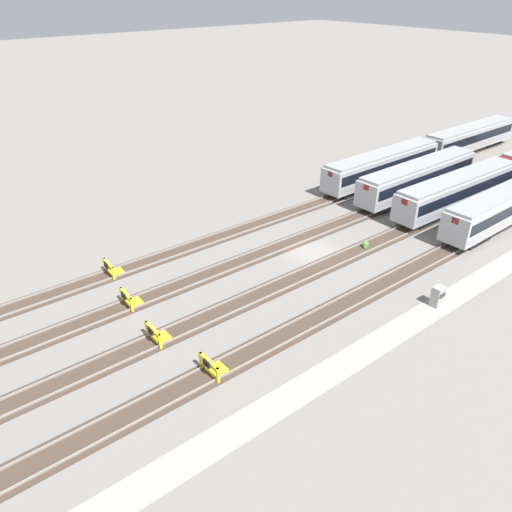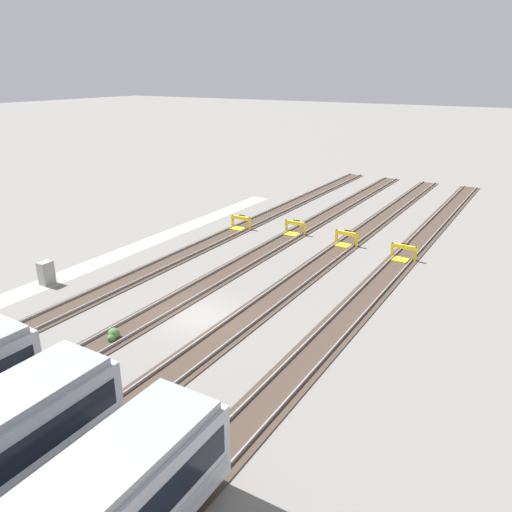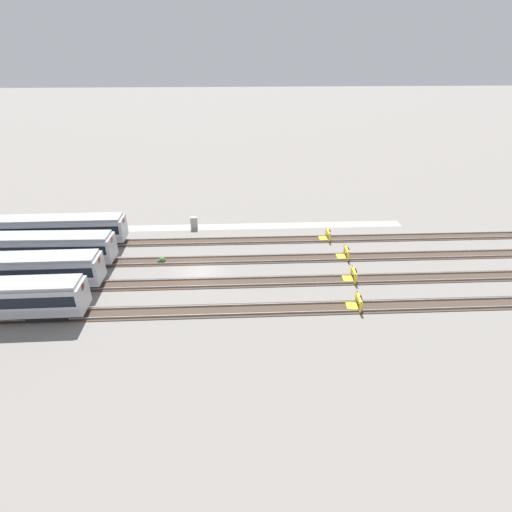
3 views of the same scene
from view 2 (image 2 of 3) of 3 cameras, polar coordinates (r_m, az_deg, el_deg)
The scene contains 12 objects.
ground_plane at distance 29.73m, azimuth -6.39°, elevation -6.89°, with size 400.00×400.00×0.00m, color gray.
service_walkway at distance 37.70m, azimuth -20.97°, elevation -2.10°, with size 54.00×2.00×0.01m, color #9E9E93.
rail_track_nearest at distance 34.42m, azimuth -16.33°, elevation -3.60°, with size 90.00×2.23×0.21m.
rail_track_near_inner at distance 31.16m, azimuth -10.05°, elevation -5.65°, with size 90.00×2.24×0.21m.
rail_track_middle at distance 28.41m, azimuth -2.37°, elevation -8.05°, with size 90.00×2.24×0.21m.
rail_track_far_inner at distance 26.31m, azimuth 6.86°, elevation -10.70°, with size 90.00×2.23×0.21m.
bumper_stop_nearest_track at distance 45.44m, azimuth -1.89°, elevation 3.71°, with size 1.35×2.00×1.22m.
bumper_stop_near_inner_track at distance 43.99m, azimuth 4.37°, elevation 3.10°, with size 1.35×2.00×1.22m.
bumper_stop_middle_track at distance 41.67m, azimuth 10.17°, elevation 1.83°, with size 1.37×2.01×1.22m.
bumper_stop_far_inner_track at distance 39.50m, azimuth 16.41°, elevation 0.25°, with size 1.38×2.01×1.22m.
electrical_cabinet at distance 36.43m, azimuth -22.86°, elevation -1.79°, with size 0.90×0.73×1.60m.
weed_clump at distance 28.23m, azimuth -15.99°, elevation -8.64°, with size 0.92×0.70×0.64m.
Camera 2 is at (20.67, 16.49, 13.59)m, focal length 35.00 mm.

